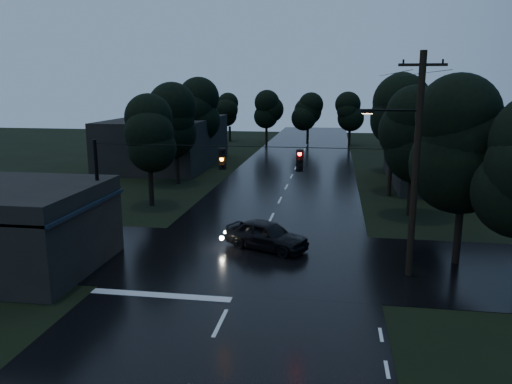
# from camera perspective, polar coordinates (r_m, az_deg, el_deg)

# --- Properties ---
(main_road) EXTENTS (12.00, 120.00, 0.02)m
(main_road) POSITION_cam_1_polar(r_m,az_deg,el_deg) (42.53, 3.49, 0.55)
(main_road) COLOR black
(main_road) RESTS_ON ground
(cross_street) EXTENTS (60.00, 9.00, 0.02)m
(cross_street) POSITION_cam_1_polar(r_m,az_deg,el_deg) (25.30, -0.51, -7.65)
(cross_street) COLOR black
(cross_street) RESTS_ON ground
(building_far_right) EXTENTS (10.00, 14.00, 4.40)m
(building_far_right) POSITION_cam_1_polar(r_m,az_deg,el_deg) (47.00, 21.30, 3.58)
(building_far_right) COLOR black
(building_far_right) RESTS_ON ground
(building_far_left) EXTENTS (10.00, 16.00, 5.00)m
(building_far_left) POSITION_cam_1_polar(r_m,az_deg,el_deg) (54.84, -10.22, 5.67)
(building_far_left) COLOR black
(building_far_left) RESTS_ON ground
(utility_pole_main) EXTENTS (3.50, 0.30, 10.00)m
(utility_pole_main) POSITION_cam_1_polar(r_m,az_deg,el_deg) (22.98, 17.61, 3.29)
(utility_pole_main) COLOR black
(utility_pole_main) RESTS_ON ground
(utility_pole_far) EXTENTS (2.00, 0.30, 7.50)m
(utility_pole_far) POSITION_cam_1_polar(r_m,az_deg,el_deg) (39.98, 15.24, 5.03)
(utility_pole_far) COLOR black
(utility_pole_far) RESTS_ON ground
(anchor_pole_left) EXTENTS (0.18, 0.18, 6.00)m
(anchor_pole_left) POSITION_cam_1_polar(r_m,az_deg,el_deg) (25.82, -17.55, -0.88)
(anchor_pole_left) COLOR black
(anchor_pole_left) RESTS_ON ground
(span_signals) EXTENTS (15.00, 0.37, 1.12)m
(span_signals) POSITION_cam_1_polar(r_m,az_deg,el_deg) (22.95, 0.42, 3.82)
(span_signals) COLOR black
(span_signals) RESTS_ON ground
(tree_corner_near) EXTENTS (4.48, 4.48, 9.44)m
(tree_corner_near) POSITION_cam_1_polar(r_m,az_deg,el_deg) (25.34, 22.88, 5.36)
(tree_corner_near) COLOR black
(tree_corner_near) RESTS_ON ground
(tree_left_a) EXTENTS (3.92, 3.92, 8.26)m
(tree_left_a) POSITION_cam_1_polar(r_m,az_deg,el_deg) (36.03, -12.18, 6.62)
(tree_left_a) COLOR black
(tree_left_a) RESTS_ON ground
(tree_left_b) EXTENTS (4.20, 4.20, 8.85)m
(tree_left_b) POSITION_cam_1_polar(r_m,az_deg,el_deg) (43.72, -9.17, 8.18)
(tree_left_b) COLOR black
(tree_left_b) RESTS_ON ground
(tree_left_c) EXTENTS (4.48, 4.48, 9.44)m
(tree_left_c) POSITION_cam_1_polar(r_m,az_deg,el_deg) (53.43, -6.46, 9.37)
(tree_left_c) COLOR black
(tree_left_c) RESTS_ON ground
(tree_right_a) EXTENTS (4.20, 4.20, 8.85)m
(tree_right_a) POSITION_cam_1_polar(r_m,az_deg,el_deg) (33.98, 17.64, 6.63)
(tree_right_a) COLOR black
(tree_right_a) RESTS_ON ground
(tree_right_b) EXTENTS (4.48, 4.48, 9.44)m
(tree_right_b) POSITION_cam_1_polar(r_m,az_deg,el_deg) (41.93, 16.90, 8.16)
(tree_right_b) COLOR black
(tree_right_b) RESTS_ON ground
(tree_right_c) EXTENTS (4.76, 4.76, 10.03)m
(tree_right_c) POSITION_cam_1_polar(r_m,az_deg,el_deg) (51.89, 16.13, 9.31)
(tree_right_c) COLOR black
(tree_right_c) RESTS_ON ground
(car) EXTENTS (4.92, 3.52, 1.56)m
(car) POSITION_cam_1_polar(r_m,az_deg,el_deg) (26.53, 1.21, -4.93)
(car) COLOR black
(car) RESTS_ON ground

